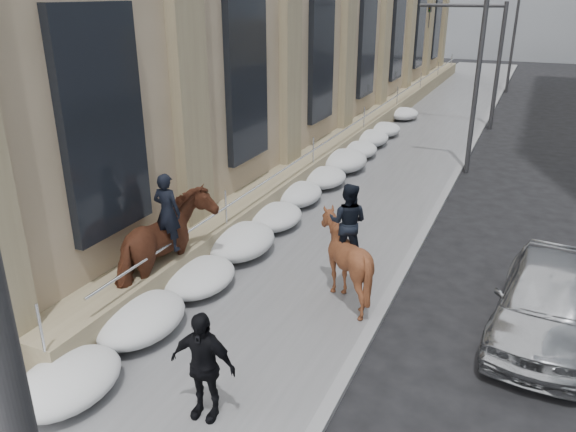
# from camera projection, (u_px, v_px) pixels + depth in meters

# --- Properties ---
(ground) EXTENTS (140.00, 140.00, 0.00)m
(ground) POSITION_uv_depth(u_px,v_px,m) (206.00, 357.00, 10.60)
(ground) COLOR black
(ground) RESTS_ON ground
(sidewalk) EXTENTS (5.00, 80.00, 0.12)m
(sidewalk) POSITION_uv_depth(u_px,v_px,m) (362.00, 193.00, 19.06)
(sidewalk) COLOR #555658
(sidewalk) RESTS_ON ground
(curb) EXTENTS (0.24, 80.00, 0.12)m
(curb) POSITION_uv_depth(u_px,v_px,m) (440.00, 204.00, 18.07)
(curb) COLOR slate
(curb) RESTS_ON ground
(streetlight_mid) EXTENTS (1.71, 0.24, 8.00)m
(streetlight_mid) POSITION_uv_depth(u_px,v_px,m) (476.00, 48.00, 19.74)
(streetlight_mid) COLOR #2D2D30
(streetlight_mid) RESTS_ON ground
(streetlight_far) EXTENTS (1.71, 0.24, 8.00)m
(streetlight_far) POSITION_uv_depth(u_px,v_px,m) (513.00, 22.00, 36.70)
(streetlight_far) COLOR #2D2D30
(streetlight_far) RESTS_ON ground
(traffic_signal) EXTENTS (4.10, 0.22, 6.00)m
(traffic_signal) POSITION_uv_depth(u_px,v_px,m) (481.00, 46.00, 26.99)
(traffic_signal) COLOR #2D2D30
(traffic_signal) RESTS_ON ground
(snow_bank) EXTENTS (1.70, 18.10, 0.76)m
(snow_bank) POSITION_uv_depth(u_px,v_px,m) (302.00, 193.00, 17.84)
(snow_bank) COLOR #BABCC1
(snow_bank) RESTS_ON sidewalk
(mounted_horse_left) EXTENTS (1.29, 2.72, 2.79)m
(mounted_horse_left) POSITION_uv_depth(u_px,v_px,m) (167.00, 247.00, 12.09)
(mounted_horse_left) COLOR #482415
(mounted_horse_left) RESTS_ON sidewalk
(mounted_horse_right) EXTENTS (1.66, 1.83, 2.61)m
(mounted_horse_right) POSITION_uv_depth(u_px,v_px,m) (345.00, 253.00, 12.03)
(mounted_horse_right) COLOR #4B2715
(mounted_horse_right) RESTS_ON sidewalk
(pedestrian) EXTENTS (1.12, 0.54, 1.86)m
(pedestrian) POSITION_uv_depth(u_px,v_px,m) (203.00, 365.00, 8.66)
(pedestrian) COLOR black
(pedestrian) RESTS_ON sidewalk
(car_silver) EXTENTS (2.25, 4.73, 1.56)m
(car_silver) POSITION_uv_depth(u_px,v_px,m) (547.00, 300.00, 11.01)
(car_silver) COLOR gray
(car_silver) RESTS_ON ground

